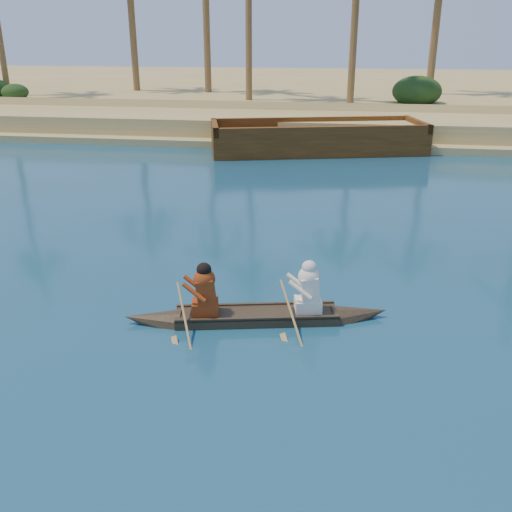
# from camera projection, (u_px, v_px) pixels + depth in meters

# --- Properties ---
(ground) EXTENTS (160.00, 160.00, 0.00)m
(ground) POSITION_uv_depth(u_px,v_px,m) (270.00, 417.00, 9.10)
(ground) COLOR navy
(ground) RESTS_ON ground
(sandy_embankment) EXTENTS (150.00, 51.00, 1.50)m
(sandy_embankment) POSITION_uv_depth(u_px,v_px,m) (337.00, 94.00, 52.03)
(sandy_embankment) COLOR tan
(sandy_embankment) RESTS_ON ground
(shrub_cluster) EXTENTS (100.00, 6.00, 2.40)m
(shrub_cluster) POSITION_uv_depth(u_px,v_px,m) (332.00, 106.00, 37.63)
(shrub_cluster) COLOR black
(shrub_cluster) RESTS_ON ground
(canoe) EXTENTS (5.63, 1.89, 1.54)m
(canoe) POSITION_uv_depth(u_px,v_px,m) (257.00, 308.00, 12.04)
(canoe) COLOR #39301F
(canoe) RESTS_ON ground
(barge_mid) EXTENTS (11.30, 6.19, 1.79)m
(barge_mid) POSITION_uv_depth(u_px,v_px,m) (317.00, 139.00, 29.17)
(barge_mid) COLOR brown
(barge_mid) RESTS_ON ground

